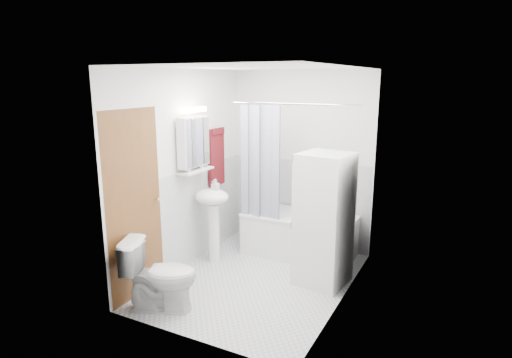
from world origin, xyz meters
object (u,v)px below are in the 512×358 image
at_px(bathtub, 299,233).
at_px(washer_dryer, 324,220).
at_px(toilet, 160,275).
at_px(sink, 212,208).

xyz_separation_m(bathtub, washer_dryer, (0.52, -0.61, 0.45)).
xyz_separation_m(washer_dryer, toilet, (-1.26, -1.31, -0.39)).
relative_size(bathtub, toilet, 1.96).
relative_size(bathtub, sink, 1.38).
bearing_deg(washer_dryer, bathtub, 138.52).
xyz_separation_m(sink, washer_dryer, (1.43, 0.07, 0.05)).
relative_size(sink, toilet, 1.41).
relative_size(bathtub, washer_dryer, 0.96).
height_order(bathtub, sink, sink).
height_order(bathtub, washer_dryer, washer_dryer).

